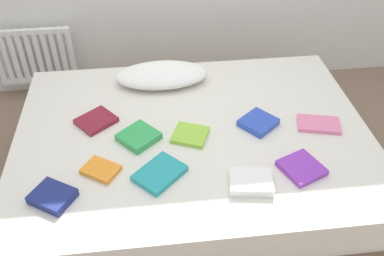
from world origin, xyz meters
name	(u,v)px	position (x,y,z in m)	size (l,w,h in m)	color
ground_plane	(193,192)	(0.00, 0.00, 0.00)	(8.00, 8.00, 0.00)	#7F6651
bed	(193,164)	(0.00, 0.00, 0.25)	(2.00, 1.50, 0.50)	brown
radiator	(35,56)	(-1.08, 1.20, 0.36)	(0.60, 0.04, 0.45)	white
pillow	(162,75)	(-0.14, 0.51, 0.56)	(0.58, 0.30, 0.11)	white
textbook_navy	(53,196)	(-0.70, -0.42, 0.52)	(0.18, 0.15, 0.04)	navy
textbook_purple	(302,168)	(0.50, -0.37, 0.52)	(0.18, 0.19, 0.03)	purple
textbook_white	(251,182)	(0.23, -0.44, 0.52)	(0.21, 0.16, 0.04)	white
textbook_maroon	(96,121)	(-0.54, 0.14, 0.51)	(0.20, 0.17, 0.03)	maroon
textbook_green	(139,137)	(-0.30, -0.04, 0.52)	(0.18, 0.19, 0.04)	green
textbook_blue	(258,123)	(0.37, 0.01, 0.52)	(0.18, 0.17, 0.04)	#2847B7
textbook_teal	(160,173)	(-0.20, -0.32, 0.52)	(0.23, 0.17, 0.03)	teal
textbook_lime	(190,135)	(-0.02, -0.05, 0.51)	(0.18, 0.17, 0.02)	#8CC638
textbook_orange	(101,170)	(-0.49, -0.26, 0.51)	(0.17, 0.13, 0.03)	orange
textbook_pink	(319,124)	(0.71, -0.04, 0.51)	(0.23, 0.14, 0.02)	pink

